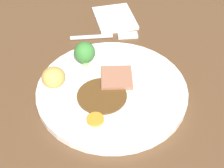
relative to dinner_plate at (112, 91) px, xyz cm
name	(u,v)px	position (x,y,z in cm)	size (l,w,h in cm)	color
dining_table	(128,106)	(2.00, 2.83, -2.50)	(120.00, 84.00, 3.60)	brown
dinner_plate	(112,91)	(0.00, 0.00, 0.00)	(28.13, 28.13, 1.40)	white
gravy_pool	(102,96)	(2.19, -2.01, 0.85)	(9.11, 9.11, 0.30)	#563819
meat_slice_main	(117,78)	(-2.25, 1.09, 1.10)	(6.13, 5.88, 0.80)	#9E664C
roast_potato_left	(53,77)	(-1.83, -10.66, 2.57)	(4.44, 4.34, 3.75)	tan
carrot_coin_front	(95,119)	(7.49, -3.49, 0.93)	(2.97, 2.97, 0.46)	orange
broccoli_floret	(85,53)	(-7.15, -4.71, 3.69)	(4.18, 4.18, 5.16)	#8CB766
fork	(107,36)	(-17.62, 0.30, -0.31)	(2.05, 15.26, 0.90)	silver
folded_napkin	(114,18)	(-24.85, 2.58, -0.30)	(11.00, 9.00, 0.80)	white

